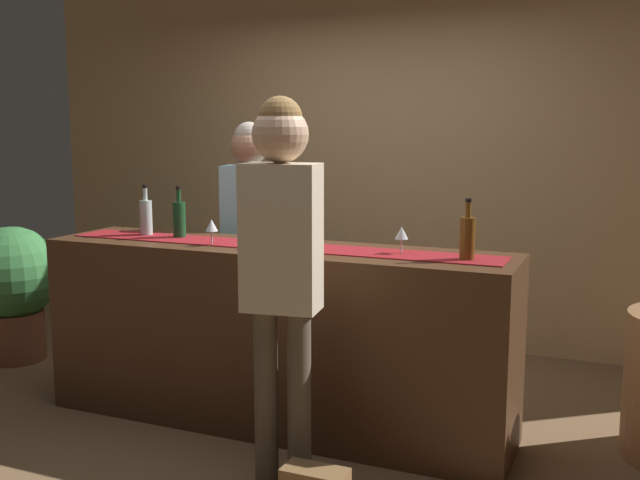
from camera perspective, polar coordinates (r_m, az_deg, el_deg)
The scene contains 12 objects.
ground_plane at distance 4.29m, azimuth -3.48°, elevation -13.91°, with size 10.00×10.00×0.00m, color brown.
back_wall at distance 5.72m, azimuth 4.96°, elevation 6.73°, with size 6.00×0.12×2.90m, color tan.
bar_counter at distance 4.12m, azimuth -3.55°, elevation -7.42°, with size 2.63×0.60×1.01m, color #472B19.
counter_runner_cloth at distance 4.01m, azimuth -3.62°, elevation -0.43°, with size 2.50×0.28×0.01m, color maroon.
wine_bottle_green at distance 4.35m, azimuth -10.86°, elevation 1.64°, with size 0.07×0.07×0.30m.
wine_bottle_clear at distance 4.49m, azimuth -13.35°, elevation 1.77°, with size 0.07×0.07×0.30m.
wine_bottle_amber at distance 3.63m, azimuth 11.35°, elevation 0.21°, with size 0.07×0.07×0.30m.
wine_glass_near_customer at distance 4.05m, azimuth -8.40°, elevation 1.06°, with size 0.07×0.07×0.14m.
wine_glass_mid_counter at distance 3.75m, azimuth 6.34°, elevation 0.48°, with size 0.07×0.07×0.14m.
bartender at distance 4.72m, azimuth -5.44°, elevation 1.28°, with size 0.38×0.27×1.68m.
customer_sipping at distance 3.28m, azimuth -3.02°, elevation -0.62°, with size 0.36×0.25×1.79m.
potted_plant_tall at distance 5.63m, azimuth -22.74°, elevation -3.13°, with size 0.66×0.66×0.96m.
Camera 1 is at (1.78, -3.53, 1.65)m, focal length 41.28 mm.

